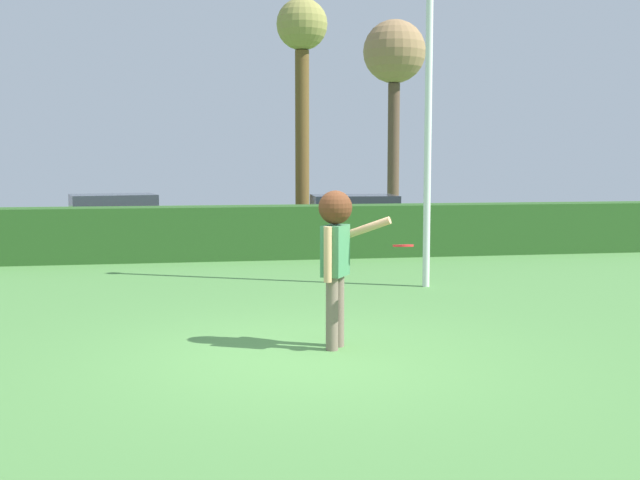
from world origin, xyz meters
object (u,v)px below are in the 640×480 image
lamppost (429,81)px  frisbee (403,246)px  parked_car_red (113,215)px  maple_tree (302,51)px  parked_car_white (354,216)px  bare_elm_tree (394,59)px  person (336,245)px

lamppost → frisbee: bearing=-110.8°
lamppost → parked_car_red: 11.11m
frisbee → maple_tree: (1.03, 14.05, 4.05)m
lamppost → parked_car_white: (0.37, 7.39, -2.78)m
frisbee → parked_car_white: 12.09m
maple_tree → bare_elm_tree: bearing=47.6°
parked_car_red → bare_elm_tree: bare_elm_tree is taller
parked_car_white → maple_tree: maple_tree is taller
lamppost → maple_tree: size_ratio=0.94×
lamppost → bare_elm_tree: 14.32m
person → bare_elm_tree: bearing=72.7°
parked_car_red → maple_tree: 7.01m
person → lamppost: 5.22m
parked_car_red → parked_car_white: size_ratio=1.04×
parked_car_white → maple_tree: bearing=116.3°
person → bare_elm_tree: 19.22m
person → parked_car_red: 13.51m
frisbee → lamppost: bearing=69.2°
person → frisbee: 0.80m
frisbee → lamppost: 5.32m
maple_tree → parked_car_white: bearing=-63.7°
frisbee → person: bearing=145.7°
frisbee → parked_car_white: size_ratio=0.05×
parked_car_red → parked_car_white: same height
parked_car_red → maple_tree: maple_tree is taller
frisbee → bare_elm_tree: bearing=75.0°
lamppost → parked_car_red: bearing=123.6°
person → frisbee: size_ratio=7.88×
person → frisbee: person is taller
frisbee → maple_tree: bearing=85.8°
person → parked_car_white: 11.79m
parked_car_white → bare_elm_tree: 8.58m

